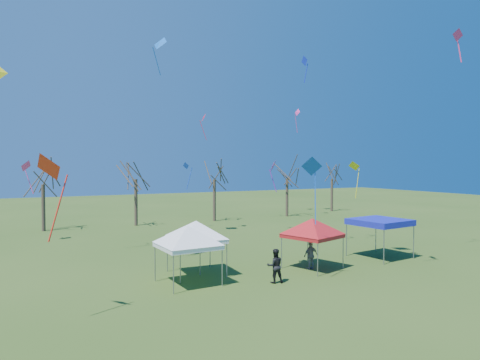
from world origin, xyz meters
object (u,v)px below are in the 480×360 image
object	(u,v)px
tree_1	(43,168)
tree_4	(287,165)
tree_2	(136,163)
person_dark	(275,266)
tree_3	(214,165)
tent_red	(312,222)
tent_white_west	(196,224)
tent_white_mid	(188,230)
tree_5	(332,167)
tent_blue	(380,222)
person_grey	(311,255)

from	to	relation	value
tree_1	tree_4	distance (m)	26.13
tree_2	person_dark	distance (m)	24.72
tree_3	tent_red	distance (m)	22.66
tree_1	tent_white_west	bearing A→B (deg)	-72.04
tree_3	tent_white_mid	xyz separation A→B (m)	(-11.06, -21.89, -3.30)
tree_4	tree_3	bearing A→B (deg)	179.74
tree_3	tent_white_west	world-z (taller)	tree_3
tree_5	tree_1	bearing A→B (deg)	-177.65
tree_1	tent_blue	size ratio (longest dim) A/B	2.13
person_dark	tent_blue	bearing A→B (deg)	-151.35
tent_white_mid	tent_red	world-z (taller)	tent_white_mid
tent_white_mid	tent_blue	bearing A→B (deg)	0.87
tree_3	tent_white_mid	world-z (taller)	tree_3
tree_4	tent_red	distance (m)	25.75
tree_5	person_grey	distance (m)	32.71
tree_5	tree_4	bearing A→B (deg)	-166.15
tree_2	tree_3	size ratio (longest dim) A/B	1.03
tree_2	tent_white_west	xyz separation A→B (m)	(-1.61, -20.68, -3.51)
person_grey	tent_blue	bearing A→B (deg)	-177.05
tent_white_west	tree_3	bearing A→B (deg)	63.81
tree_3	person_dark	distance (m)	25.30
tree_1	tent_white_mid	world-z (taller)	tree_1
tent_white_mid	tent_red	bearing A→B (deg)	-1.95
tree_3	tree_4	distance (m)	9.32
tent_white_mid	person_dark	bearing A→B (deg)	-24.64
person_dark	person_grey	world-z (taller)	person_dark
tent_white_west	tent_white_mid	world-z (taller)	tent_white_west
tree_2	person_dark	size ratio (longest dim) A/B	4.67
tree_3	tree_4	world-z (taller)	tree_3
tree_1	person_dark	distance (m)	26.70
tree_2	tent_white_mid	world-z (taller)	tree_2
tree_2	tent_white_mid	xyz separation A→B (m)	(-2.66, -22.22, -3.51)
tent_white_mid	tent_red	size ratio (longest dim) A/B	1.06
tree_1	tent_blue	bearing A→B (deg)	-49.42
tree_5	tent_white_mid	bearing A→B (deg)	-140.25
tent_blue	tent_red	bearing A→B (deg)	-175.42
tree_2	tent_white_mid	distance (m)	22.65
tent_white_mid	tent_blue	distance (m)	13.36
tree_4	tree_5	distance (m)	8.62
tree_5	tent_blue	world-z (taller)	tree_5
tent_white_mid	tent_red	distance (m)	7.60
tree_1	tent_white_mid	size ratio (longest dim) A/B	1.94
person_dark	tent_white_west	bearing A→B (deg)	-32.45
tent_white_mid	person_dark	size ratio (longest dim) A/B	2.22
tree_5	tent_white_west	xyz separation A→B (m)	(-27.70, -22.37, -2.95)
tree_1	tent_white_mid	distance (m)	23.41
tent_blue	tree_2	bearing A→B (deg)	115.90
tree_1	tree_3	bearing A→B (deg)	-2.06
tree_1	tree_4	bearing A→B (deg)	-1.42
tent_red	person_dark	bearing A→B (deg)	-155.73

